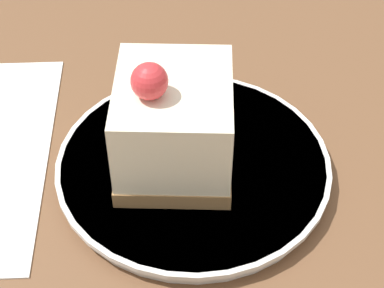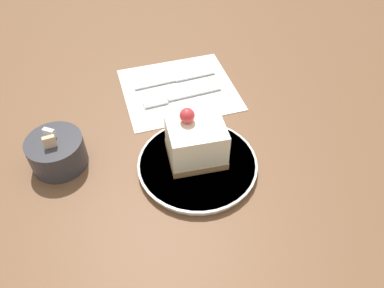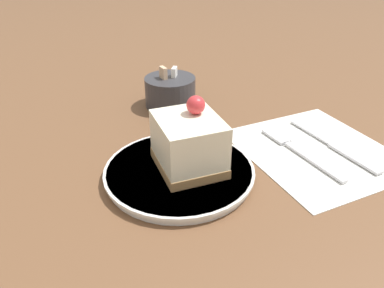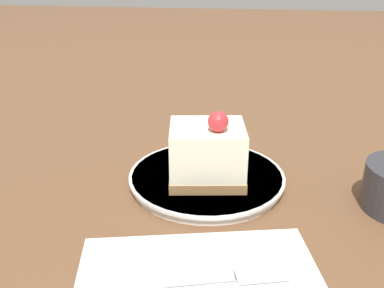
% 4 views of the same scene
% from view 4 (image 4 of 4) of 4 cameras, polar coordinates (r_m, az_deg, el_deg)
% --- Properties ---
extents(ground_plane, '(4.00, 4.00, 0.00)m').
position_cam_4_polar(ground_plane, '(0.59, 0.76, -5.15)').
color(ground_plane, brown).
extents(plate, '(0.21, 0.21, 0.01)m').
position_cam_4_polar(plate, '(0.58, 1.93, -4.70)').
color(plate, silver).
rests_on(plate, ground_plane).
extents(cake_slice, '(0.10, 0.11, 0.10)m').
position_cam_4_polar(cake_slice, '(0.55, 2.06, -1.20)').
color(cake_slice, '#9E7547').
rests_on(cake_slice, plate).
extents(fork, '(0.06, 0.17, 0.00)m').
position_cam_4_polar(fork, '(0.43, 3.29, -17.39)').
color(fork, silver).
rests_on(fork, napkin).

